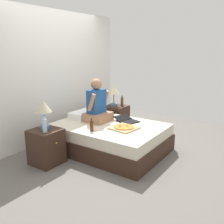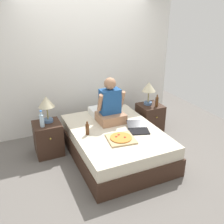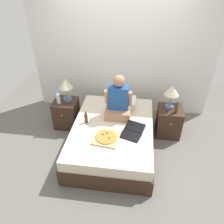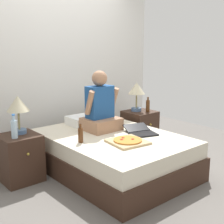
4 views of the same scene
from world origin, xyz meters
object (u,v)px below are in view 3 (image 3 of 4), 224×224
at_px(water_bottle, 58,98).
at_px(lamp_on_left_nightstand, 65,85).
at_px(laptop, 132,133).
at_px(beer_bottle_on_bed, 86,118).
at_px(bed, 113,136).
at_px(lamp_on_right_nightstand, 172,92).
at_px(pizza_box, 106,138).
at_px(person_seated, 118,102).
at_px(nightstand_left, 66,113).
at_px(beer_bottle, 176,108).
at_px(nightstand_right, 169,121).

bearing_deg(water_bottle, lamp_on_left_nightstand, 49.40).
height_order(laptop, beer_bottle_on_bed, beer_bottle_on_bed).
bearing_deg(bed, lamp_on_right_nightstand, 30.16).
distance_m(laptop, pizza_box, 0.43).
height_order(lamp_on_left_nightstand, beer_bottle_on_bed, lamp_on_left_nightstand).
bearing_deg(pizza_box, person_seated, 79.95).
xyz_separation_m(laptop, pizza_box, (-0.39, -0.17, -0.00)).
bearing_deg(nightstand_left, laptop, -27.11).
xyz_separation_m(water_bottle, laptop, (1.41, -0.59, -0.17)).
bearing_deg(nightstand_left, lamp_on_left_nightstand, 51.37).
relative_size(bed, lamp_on_right_nightstand, 4.25).
relative_size(water_bottle, beer_bottle, 1.20).
bearing_deg(lamp_on_left_nightstand, beer_bottle_on_bed, -47.61).
bearing_deg(nightstand_right, beer_bottle_on_bed, -161.43).
bearing_deg(nightstand_right, water_bottle, -177.52).
bearing_deg(nightstand_left, beer_bottle_on_bed, -42.61).
xyz_separation_m(lamp_on_left_nightstand, beer_bottle, (2.03, -0.15, -0.23)).
height_order(bed, beer_bottle_on_bed, beer_bottle_on_bed).
relative_size(bed, beer_bottle, 8.32).
height_order(lamp_on_right_nightstand, pizza_box, lamp_on_right_nightstand).
relative_size(lamp_on_left_nightstand, pizza_box, 1.01).
height_order(nightstand_right, pizza_box, nightstand_right).
bearing_deg(beer_bottle, lamp_on_left_nightstand, 175.77).
xyz_separation_m(water_bottle, pizza_box, (1.02, -0.76, -0.17)).
bearing_deg(lamp_on_right_nightstand, bed, -149.84).
relative_size(nightstand_left, lamp_on_right_nightstand, 1.25).
distance_m(nightstand_left, water_bottle, 0.41).
distance_m(water_bottle, beer_bottle_on_bed, 0.74).
bearing_deg(water_bottle, beer_bottle, -0.27).
distance_m(water_bottle, lamp_on_right_nightstand, 2.06).
height_order(nightstand_left, laptop, nightstand_left).
distance_m(lamp_on_right_nightstand, laptop, 1.04).
xyz_separation_m(beer_bottle, laptop, (-0.74, -0.58, -0.16)).
height_order(water_bottle, beer_bottle_on_bed, water_bottle).
bearing_deg(beer_bottle_on_bed, nightstand_left, 137.39).
height_order(nightstand_left, beer_bottle, beer_bottle).
bearing_deg(beer_bottle, beer_bottle_on_bed, -165.67).
height_order(water_bottle, laptop, water_bottle).
xyz_separation_m(water_bottle, nightstand_right, (2.08, 0.09, -0.39)).
bearing_deg(person_seated, nightstand_right, 12.18).
xyz_separation_m(nightstand_right, person_seated, (-0.94, -0.20, 0.49)).
bearing_deg(pizza_box, nightstand_left, 137.75).
relative_size(nightstand_right, lamp_on_right_nightstand, 1.25).
bearing_deg(lamp_on_right_nightstand, nightstand_left, -178.54).
bearing_deg(water_bottle, person_seated, -5.72).
relative_size(nightstand_left, beer_bottle_on_bed, 2.55).
height_order(water_bottle, beer_bottle, water_bottle).
distance_m(bed, beer_bottle, 1.22).
xyz_separation_m(lamp_on_left_nightstand, water_bottle, (-0.12, -0.14, -0.22)).
distance_m(bed, lamp_on_left_nightstand, 1.29).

